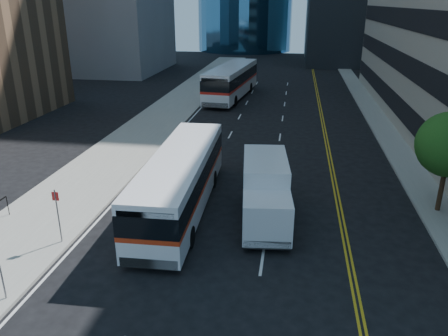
% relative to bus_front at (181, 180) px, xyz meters
% --- Properties ---
extents(ground, '(160.00, 160.00, 0.00)m').
position_rel_bus_front_xyz_m(ground, '(4.00, -6.21, -1.66)').
color(ground, black).
rests_on(ground, ground).
extents(sidewalk_west, '(5.00, 90.00, 0.15)m').
position_rel_bus_front_xyz_m(sidewalk_west, '(-6.50, 18.79, -1.59)').
color(sidewalk_west, gray).
rests_on(sidewalk_west, ground).
extents(sidewalk_east, '(2.00, 90.00, 0.15)m').
position_rel_bus_front_xyz_m(sidewalk_east, '(13.00, 18.79, -1.59)').
color(sidewalk_east, gray).
rests_on(sidewalk_east, ground).
extents(bus_front, '(2.93, 11.88, 3.04)m').
position_rel_bus_front_xyz_m(bus_front, '(0.00, 0.00, 0.00)').
color(bus_front, white).
rests_on(bus_front, ground).
extents(bus_rear, '(4.33, 13.77, 3.49)m').
position_rel_bus_front_xyz_m(bus_rear, '(-1.48, 28.15, 0.25)').
color(bus_rear, white).
rests_on(bus_rear, ground).
extents(box_truck, '(2.77, 6.38, 2.96)m').
position_rel_bus_front_xyz_m(box_truck, '(4.32, -0.48, -0.10)').
color(box_truck, silver).
rests_on(box_truck, ground).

